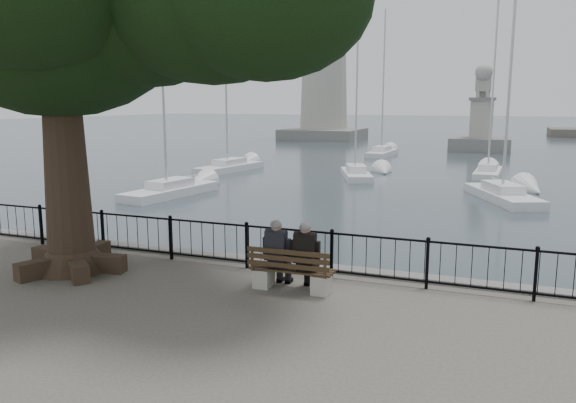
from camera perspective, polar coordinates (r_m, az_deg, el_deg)
The scene contains 13 objects.
harbor at distance 13.11m, azimuth 0.80°, elevation -8.72°, with size 260.00×260.00×1.20m.
railing at distance 12.35m, azimuth 0.00°, elevation -4.76°, with size 22.06×0.06×1.00m.
bench at distance 11.28m, azimuth 0.34°, elevation -7.51°, with size 1.71×0.54×0.90m.
person_left at distance 11.38m, azimuth -0.96°, elevation -5.56°, with size 0.42×0.71×1.43m.
person_right at distance 11.18m, azimuth 1.96°, elevation -5.84°, with size 0.42×0.71×1.43m.
lighthouse at distance 74.49m, azimuth 3.74°, elevation 16.00°, with size 9.67×9.67×29.70m.
lion_monument at distance 58.68m, azimuth 19.01°, elevation 6.94°, with size 5.68×5.68×8.46m.
sailboat_a at distance 29.31m, azimuth -11.86°, elevation 1.22°, with size 2.45×6.18×12.01m.
sailboat_b at distance 35.81m, azimuth 6.94°, elevation 2.96°, with size 3.31×5.57×11.93m.
sailboat_c at distance 29.27m, azimuth 20.94°, elevation 0.74°, with size 3.96×6.24×11.54m.
sailboat_e at distance 39.37m, azimuth -5.95°, elevation 3.66°, with size 2.65×6.31×13.93m.
sailboat_f at distance 38.70m, azimuth 19.65°, elevation 2.95°, with size 1.70×5.48×11.53m.
sailboat_h at distance 51.30m, azimuth 9.54°, elevation 5.02°, with size 1.90×5.94×12.84m.
Camera 1 is at (4.31, -8.64, 3.71)m, focal length 35.00 mm.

